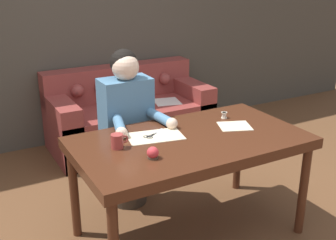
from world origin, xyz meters
TOP-DOWN VIEW (x-y plane):
  - wall_back at (0.00, 2.17)m, footprint 8.00×0.06m
  - dining_table at (0.13, 0.09)m, footprint 1.51×0.84m
  - couch at (0.42, 1.77)m, footprint 1.62×0.78m
  - person at (-0.06, 0.68)m, footprint 0.45×0.57m
  - pattern_paper_main at (-0.06, 0.22)m, footprint 0.39×0.28m
  - pattern_paper_offcut at (0.51, 0.12)m, footprint 0.27×0.25m
  - scissors at (-0.07, 0.24)m, footprint 0.20×0.13m
  - mug at (-0.34, 0.17)m, footprint 0.11×0.08m
  - thread_spool at (0.55, 0.30)m, footprint 0.04×0.04m
  - pin_cushion at (-0.22, -0.07)m, footprint 0.07×0.07m

SIDE VIEW (x-z plane):
  - couch at x=0.42m, z-range -0.10..0.70m
  - person at x=-0.06m, z-range 0.00..1.23m
  - dining_table at x=0.13m, z-range 0.29..1.02m
  - pattern_paper_main at x=-0.06m, z-range 0.73..0.73m
  - pattern_paper_offcut at x=0.51m, z-range 0.73..0.73m
  - scissors at x=-0.07m, z-range 0.73..0.73m
  - thread_spool at x=0.55m, z-range 0.73..0.77m
  - pin_cushion at x=-0.22m, z-range 0.72..0.80m
  - mug at x=-0.34m, z-range 0.73..0.82m
  - wall_back at x=0.00m, z-range 0.00..2.60m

